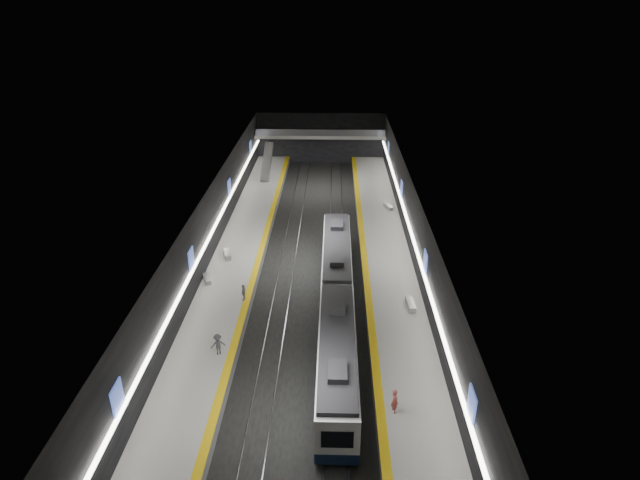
{
  "coord_description": "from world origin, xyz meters",
  "views": [
    {
      "loc": [
        2.12,
        -48.03,
        25.6
      ],
      "look_at": [
        0.8,
        1.32,
        2.2
      ],
      "focal_mm": 30.0,
      "sensor_mm": 36.0,
      "label": 1
    }
  ],
  "objects_px": {
    "passenger_right_a": "(395,401)",
    "escalator": "(267,162)",
    "train": "(337,302)",
    "bench_right_near": "(410,304)",
    "bench_right_far": "(388,207)",
    "bench_left_near": "(207,279)",
    "passenger_left_b": "(218,344)",
    "passenger_left_a": "(244,292)",
    "bench_left_far": "(227,254)"
  },
  "relations": [
    {
      "from": "escalator",
      "to": "passenger_left_b",
      "type": "xyz_separation_m",
      "value": [
        1.25,
        -42.07,
        -1.05
      ]
    },
    {
      "from": "bench_left_far",
      "to": "bench_right_near",
      "type": "distance_m",
      "value": 19.47
    },
    {
      "from": "bench_left_near",
      "to": "bench_right_near",
      "type": "height_order",
      "value": "bench_right_near"
    },
    {
      "from": "bench_left_near",
      "to": "bench_right_near",
      "type": "distance_m",
      "value": 18.69
    },
    {
      "from": "bench_left_far",
      "to": "passenger_left_b",
      "type": "xyz_separation_m",
      "value": [
        2.26,
        -15.81,
        0.6
      ]
    },
    {
      "from": "bench_left_near",
      "to": "train",
      "type": "bearing_deg",
      "value": -45.54
    },
    {
      "from": "bench_left_far",
      "to": "bench_right_near",
      "type": "xyz_separation_m",
      "value": [
        17.27,
        -8.99,
        0.0
      ]
    },
    {
      "from": "bench_left_far",
      "to": "bench_right_far",
      "type": "height_order",
      "value": "bench_left_far"
    },
    {
      "from": "bench_right_far",
      "to": "passenger_left_b",
      "type": "distance_m",
      "value": 32.88
    },
    {
      "from": "escalator",
      "to": "bench_left_far",
      "type": "relative_size",
      "value": 3.98
    },
    {
      "from": "bench_left_far",
      "to": "passenger_left_b",
      "type": "relative_size",
      "value": 1.19
    },
    {
      "from": "bench_left_far",
      "to": "bench_left_near",
      "type": "bearing_deg",
      "value": -116.81
    },
    {
      "from": "bench_right_near",
      "to": "escalator",
      "type": "bearing_deg",
      "value": 111.84
    },
    {
      "from": "bench_right_far",
      "to": "passenger_right_a",
      "type": "distance_m",
      "value": 34.94
    },
    {
      "from": "bench_right_near",
      "to": "train",
      "type": "bearing_deg",
      "value": -171.92
    },
    {
      "from": "escalator",
      "to": "bench_left_near",
      "type": "xyz_separation_m",
      "value": [
        -2.0,
        -31.3,
        -1.68
      ]
    },
    {
      "from": "train",
      "to": "passenger_left_a",
      "type": "bearing_deg",
      "value": 166.27
    },
    {
      "from": "bench_left_far",
      "to": "passenger_left_a",
      "type": "bearing_deg",
      "value": -85.88
    },
    {
      "from": "passenger_right_a",
      "to": "passenger_left_b",
      "type": "bearing_deg",
      "value": 43.57
    },
    {
      "from": "escalator",
      "to": "passenger_right_a",
      "type": "xyz_separation_m",
      "value": [
        13.66,
        -47.71,
        -1.03
      ]
    },
    {
      "from": "bench_left_near",
      "to": "passenger_right_a",
      "type": "xyz_separation_m",
      "value": [
        15.66,
        -16.4,
        0.65
      ]
    },
    {
      "from": "bench_right_near",
      "to": "passenger_left_b",
      "type": "height_order",
      "value": "passenger_left_b"
    },
    {
      "from": "bench_right_near",
      "to": "bench_left_near",
      "type": "bearing_deg",
      "value": 164.88
    },
    {
      "from": "bench_right_near",
      "to": "passenger_left_a",
      "type": "bearing_deg",
      "value": 174.08
    },
    {
      "from": "passenger_left_a",
      "to": "passenger_right_a",
      "type": "bearing_deg",
      "value": 47.93
    },
    {
      "from": "train",
      "to": "passenger_left_a",
      "type": "xyz_separation_m",
      "value": [
        -8.04,
        1.97,
        -0.43
      ]
    },
    {
      "from": "bench_right_near",
      "to": "bench_right_far",
      "type": "distance_m",
      "value": 22.36
    },
    {
      "from": "train",
      "to": "passenger_right_a",
      "type": "xyz_separation_m",
      "value": [
        3.66,
        -11.24,
        -0.33
      ]
    },
    {
      "from": "bench_right_near",
      "to": "passenger_left_b",
      "type": "xyz_separation_m",
      "value": [
        -15.02,
        -6.83,
        0.6
      ]
    },
    {
      "from": "passenger_left_a",
      "to": "passenger_left_b",
      "type": "xyz_separation_m",
      "value": [
        -0.7,
        -7.57,
        0.08
      ]
    },
    {
      "from": "bench_right_far",
      "to": "passenger_left_b",
      "type": "xyz_separation_m",
      "value": [
        -15.12,
        -29.19,
        0.61
      ]
    },
    {
      "from": "bench_right_far",
      "to": "passenger_right_a",
      "type": "bearing_deg",
      "value": -113.59
    },
    {
      "from": "train",
      "to": "passenger_left_b",
      "type": "xyz_separation_m",
      "value": [
        -8.75,
        -5.6,
        -0.35
      ]
    },
    {
      "from": "bench_right_near",
      "to": "passenger_right_a",
      "type": "height_order",
      "value": "passenger_right_a"
    },
    {
      "from": "bench_left_near",
      "to": "passenger_left_b",
      "type": "xyz_separation_m",
      "value": [
        3.25,
        -10.77,
        0.63
      ]
    },
    {
      "from": "bench_right_near",
      "to": "passenger_right_a",
      "type": "distance_m",
      "value": 12.75
    },
    {
      "from": "bench_left_near",
      "to": "bench_left_far",
      "type": "xyz_separation_m",
      "value": [
        1.0,
        5.04,
        0.03
      ]
    },
    {
      "from": "passenger_right_a",
      "to": "bench_right_far",
      "type": "bearing_deg",
      "value": -26.46
    },
    {
      "from": "escalator",
      "to": "bench_left_near",
      "type": "height_order",
      "value": "escalator"
    },
    {
      "from": "bench_left_far",
      "to": "passenger_left_a",
      "type": "xyz_separation_m",
      "value": [
        2.96,
        -8.24,
        0.53
      ]
    },
    {
      "from": "escalator",
      "to": "passenger_left_a",
      "type": "bearing_deg",
      "value": -86.76
    },
    {
      "from": "bench_right_near",
      "to": "passenger_left_a",
      "type": "distance_m",
      "value": 14.34
    },
    {
      "from": "passenger_right_a",
      "to": "escalator",
      "type": "bearing_deg",
      "value": -6.01
    },
    {
      "from": "bench_left_far",
      "to": "train",
      "type": "bearing_deg",
      "value": -58.48
    },
    {
      "from": "bench_left_far",
      "to": "passenger_left_a",
      "type": "distance_m",
      "value": 8.77
    },
    {
      "from": "escalator",
      "to": "passenger_left_b",
      "type": "relative_size",
      "value": 4.73
    },
    {
      "from": "train",
      "to": "passenger_right_a",
      "type": "relative_size",
      "value": 17.28
    },
    {
      "from": "bench_right_near",
      "to": "passenger_left_b",
      "type": "bearing_deg",
      "value": -158.5
    },
    {
      "from": "bench_right_near",
      "to": "passenger_left_b",
      "type": "distance_m",
      "value": 16.51
    },
    {
      "from": "escalator",
      "to": "passenger_right_a",
      "type": "distance_m",
      "value": 49.63
    }
  ]
}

